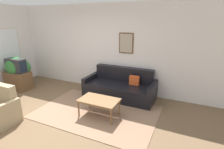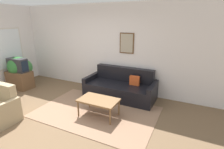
# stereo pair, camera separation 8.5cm
# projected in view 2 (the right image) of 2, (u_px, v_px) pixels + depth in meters

# --- Properties ---
(ground_plane) EXTENTS (16.00, 16.00, 0.00)m
(ground_plane) POSITION_uv_depth(u_px,v_px,m) (49.00, 122.00, 3.95)
(ground_plane) COLOR brown
(area_rug) EXTENTS (2.93, 1.91, 0.01)m
(area_rug) POSITION_uv_depth(u_px,v_px,m) (96.00, 112.00, 4.38)
(area_rug) COLOR #937056
(area_rug) RESTS_ON ground_plane
(wall_back) EXTENTS (8.00, 0.09, 2.70)m
(wall_back) POSITION_uv_depth(u_px,v_px,m) (101.00, 48.00, 5.63)
(wall_back) COLOR silver
(wall_back) RESTS_ON ground_plane
(couch) EXTENTS (2.05, 0.90, 0.85)m
(couch) POSITION_uv_depth(u_px,v_px,m) (121.00, 88.00, 5.17)
(couch) COLOR black
(couch) RESTS_ON ground_plane
(coffee_table) EXTENTS (0.92, 0.56, 0.43)m
(coffee_table) POSITION_uv_depth(u_px,v_px,m) (99.00, 101.00, 4.10)
(coffee_table) COLOR brown
(coffee_table) RESTS_ON ground_plane
(tv_stand) EXTENTS (0.81, 0.49, 0.58)m
(tv_stand) POSITION_uv_depth(u_px,v_px,m) (20.00, 80.00, 5.86)
(tv_stand) COLOR brown
(tv_stand) RESTS_ON ground_plane
(tv) EXTENTS (0.69, 0.28, 0.44)m
(tv) POSITION_uv_depth(u_px,v_px,m) (18.00, 65.00, 5.70)
(tv) COLOR #2D2D33
(tv) RESTS_ON tv_stand
(potted_plant_tall) EXTENTS (0.64, 0.64, 1.05)m
(potted_plant_tall) POSITION_uv_depth(u_px,v_px,m) (18.00, 67.00, 5.83)
(potted_plant_tall) COLOR beige
(potted_plant_tall) RESTS_ON ground_plane
(potted_plant_by_window) EXTENTS (0.57, 0.57, 0.88)m
(potted_plant_by_window) POSITION_uv_depth(u_px,v_px,m) (24.00, 68.00, 6.21)
(potted_plant_by_window) COLOR slate
(potted_plant_by_window) RESTS_ON ground_plane
(potted_plant_small) EXTENTS (0.44, 0.44, 0.69)m
(potted_plant_small) POSITION_uv_depth(u_px,v_px,m) (24.00, 71.00, 6.27)
(potted_plant_small) COLOR #935638
(potted_plant_small) RESTS_ON ground_plane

